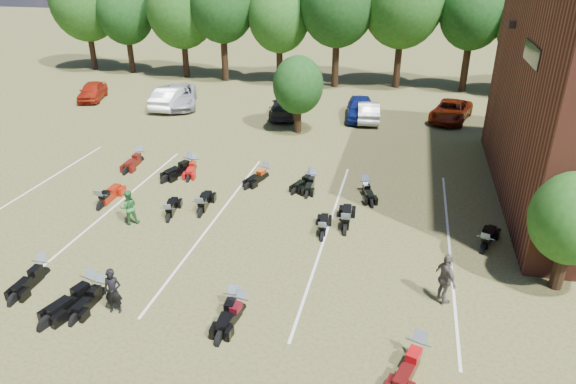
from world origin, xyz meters
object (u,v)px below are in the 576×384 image
(motorcycle_3, at_px, (92,295))
(motorcycle_14, at_px, (140,162))
(person_grey, at_px, (446,279))
(motorcycle_7, at_px, (102,208))
(person_black, at_px, (113,291))
(person_green, at_px, (129,207))
(car_4, at_px, (360,108))
(car_0, at_px, (92,91))

(motorcycle_3, relative_size, motorcycle_14, 1.09)
(person_grey, relative_size, motorcycle_3, 0.73)
(person_grey, height_order, motorcycle_7, person_grey)
(person_black, height_order, person_green, person_black)
(person_green, relative_size, motorcycle_14, 0.68)
(car_4, bearing_deg, motorcycle_14, -141.05)
(car_0, relative_size, motorcycle_14, 1.75)
(person_black, bearing_deg, motorcycle_3, 145.25)
(car_0, distance_m, motorcycle_7, 19.99)
(car_4, relative_size, motorcycle_3, 1.77)
(car_4, bearing_deg, motorcycle_3, -112.37)
(car_4, relative_size, motorcycle_14, 1.94)
(person_grey, distance_m, motorcycle_3, 12.07)
(person_black, xyz_separation_m, person_grey, (10.50, 3.03, 0.11))
(person_green, xyz_separation_m, motorcycle_14, (-3.06, 6.63, -0.78))
(car_0, xyz_separation_m, person_grey, (26.07, -20.30, 0.23))
(motorcycle_14, bearing_deg, person_grey, -31.66)
(motorcycle_7, bearing_deg, motorcycle_14, -81.08)
(person_green, relative_size, motorcycle_7, 0.66)
(person_black, relative_size, person_green, 1.03)
(motorcycle_3, bearing_deg, motorcycle_14, 125.36)
(person_green, relative_size, motorcycle_3, 0.62)
(car_0, distance_m, person_black, 28.05)
(person_green, distance_m, motorcycle_3, 5.22)
(car_0, distance_m, car_4, 21.07)
(car_4, height_order, motorcycle_7, car_4)
(person_green, bearing_deg, car_0, -87.44)
(motorcycle_3, height_order, motorcycle_14, motorcycle_3)
(person_black, height_order, motorcycle_7, person_black)
(person_grey, bearing_deg, motorcycle_14, 30.51)
(person_grey, bearing_deg, car_0, 22.27)
(car_0, relative_size, motorcycle_7, 1.70)
(car_0, distance_m, person_green, 22.03)
(motorcycle_3, height_order, motorcycle_7, motorcycle_3)
(car_4, distance_m, motorcycle_3, 23.59)
(car_0, height_order, person_green, person_green)
(person_green, height_order, person_grey, person_grey)
(car_4, height_order, motorcycle_3, car_4)
(car_4, bearing_deg, person_grey, -81.70)
(motorcycle_3, bearing_deg, car_4, 88.26)
(person_black, distance_m, person_grey, 10.93)
(motorcycle_3, xyz_separation_m, motorcycle_7, (-3.33, 6.05, 0.00))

